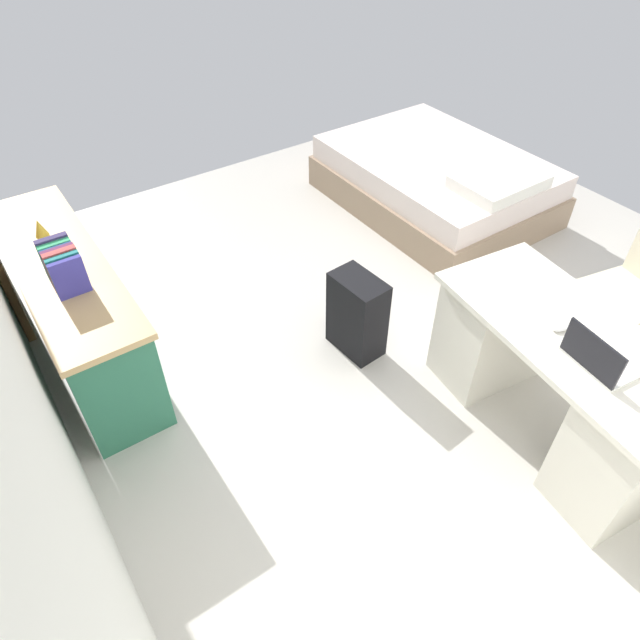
{
  "coord_description": "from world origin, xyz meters",
  "views": [
    {
      "loc": [
        -2.08,
        2.05,
        2.66
      ],
      "look_at": [
        -0.23,
        0.78,
        0.6
      ],
      "focal_mm": 31.37,
      "sensor_mm": 36.0,
      "label": 1
    }
  ],
  "objects_px": {
    "laptop": "(598,358)",
    "credenza": "(76,308)",
    "computer_mouse": "(560,327)",
    "suitcase_black": "(357,315)",
    "office_chair": "(630,301)",
    "figurine_small": "(40,228)",
    "desk": "(555,381)",
    "bed": "(436,181)"
  },
  "relations": [
    {
      "from": "laptop",
      "to": "figurine_small",
      "type": "bearing_deg",
      "value": 35.47
    },
    {
      "from": "desk",
      "to": "office_chair",
      "type": "bearing_deg",
      "value": -80.84
    },
    {
      "from": "office_chair",
      "to": "figurine_small",
      "type": "height_order",
      "value": "office_chair"
    },
    {
      "from": "suitcase_black",
      "to": "computer_mouse",
      "type": "distance_m",
      "value": 1.24
    },
    {
      "from": "office_chair",
      "to": "laptop",
      "type": "xyz_separation_m",
      "value": [
        -0.33,
        0.99,
        0.37
      ]
    },
    {
      "from": "desk",
      "to": "bed",
      "type": "xyz_separation_m",
      "value": [
        2.16,
        -1.19,
        -0.14
      ]
    },
    {
      "from": "computer_mouse",
      "to": "desk",
      "type": "bearing_deg",
      "value": -143.67
    },
    {
      "from": "credenza",
      "to": "figurine_small",
      "type": "xyz_separation_m",
      "value": [
        0.31,
        0.0,
        0.42
      ]
    },
    {
      "from": "office_chair",
      "to": "bed",
      "type": "bearing_deg",
      "value": -8.57
    },
    {
      "from": "bed",
      "to": "laptop",
      "type": "height_order",
      "value": "laptop"
    },
    {
      "from": "desk",
      "to": "suitcase_black",
      "type": "bearing_deg",
      "value": 23.28
    },
    {
      "from": "desk",
      "to": "figurine_small",
      "type": "relative_size",
      "value": 13.74
    },
    {
      "from": "bed",
      "to": "figurine_small",
      "type": "height_order",
      "value": "figurine_small"
    },
    {
      "from": "computer_mouse",
      "to": "suitcase_black",
      "type": "bearing_deg",
      "value": 30.15
    },
    {
      "from": "desk",
      "to": "bed",
      "type": "height_order",
      "value": "desk"
    },
    {
      "from": "office_chair",
      "to": "figurine_small",
      "type": "relative_size",
      "value": 8.55
    },
    {
      "from": "figurine_small",
      "to": "laptop",
      "type": "bearing_deg",
      "value": -144.53
    },
    {
      "from": "office_chair",
      "to": "suitcase_black",
      "type": "height_order",
      "value": "office_chair"
    },
    {
      "from": "bed",
      "to": "suitcase_black",
      "type": "xyz_separation_m",
      "value": [
        -1.04,
        1.67,
        0.04
      ]
    },
    {
      "from": "credenza",
      "to": "computer_mouse",
      "type": "xyz_separation_m",
      "value": [
        -2.02,
        -1.91,
        0.38
      ]
    },
    {
      "from": "laptop",
      "to": "computer_mouse",
      "type": "bearing_deg",
      "value": -16.26
    },
    {
      "from": "suitcase_black",
      "to": "bed",
      "type": "bearing_deg",
      "value": -62.35
    },
    {
      "from": "laptop",
      "to": "credenza",
      "type": "bearing_deg",
      "value": 38.97
    },
    {
      "from": "figurine_small",
      "to": "credenza",
      "type": "bearing_deg",
      "value": -179.72
    },
    {
      "from": "credenza",
      "to": "suitcase_black",
      "type": "xyz_separation_m",
      "value": [
        -0.96,
        -1.46,
        -0.09
      ]
    },
    {
      "from": "desk",
      "to": "office_chair",
      "type": "height_order",
      "value": "office_chair"
    },
    {
      "from": "credenza",
      "to": "laptop",
      "type": "height_order",
      "value": "laptop"
    },
    {
      "from": "figurine_small",
      "to": "bed",
      "type": "bearing_deg",
      "value": -94.23
    },
    {
      "from": "office_chair",
      "to": "desk",
      "type": "bearing_deg",
      "value": 99.16
    },
    {
      "from": "laptop",
      "to": "computer_mouse",
      "type": "height_order",
      "value": "laptop"
    },
    {
      "from": "bed",
      "to": "suitcase_black",
      "type": "height_order",
      "value": "bed"
    },
    {
      "from": "desk",
      "to": "suitcase_black",
      "type": "distance_m",
      "value": 1.22
    },
    {
      "from": "credenza",
      "to": "bed",
      "type": "distance_m",
      "value": 3.14
    },
    {
      "from": "office_chair",
      "to": "bed",
      "type": "height_order",
      "value": "office_chair"
    },
    {
      "from": "credenza",
      "to": "suitcase_black",
      "type": "relative_size",
      "value": 3.2
    },
    {
      "from": "credenza",
      "to": "bed",
      "type": "bearing_deg",
      "value": -88.58
    },
    {
      "from": "bed",
      "to": "figurine_small",
      "type": "relative_size",
      "value": 17.33
    },
    {
      "from": "desk",
      "to": "office_chair",
      "type": "xyz_separation_m",
      "value": [
        0.14,
        -0.88,
        0.03
      ]
    },
    {
      "from": "laptop",
      "to": "figurine_small",
      "type": "relative_size",
      "value": 3.05
    },
    {
      "from": "desk",
      "to": "laptop",
      "type": "relative_size",
      "value": 4.51
    },
    {
      "from": "desk",
      "to": "suitcase_black",
      "type": "relative_size",
      "value": 2.69
    },
    {
      "from": "laptop",
      "to": "desk",
      "type": "bearing_deg",
      "value": -30.4
    }
  ]
}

